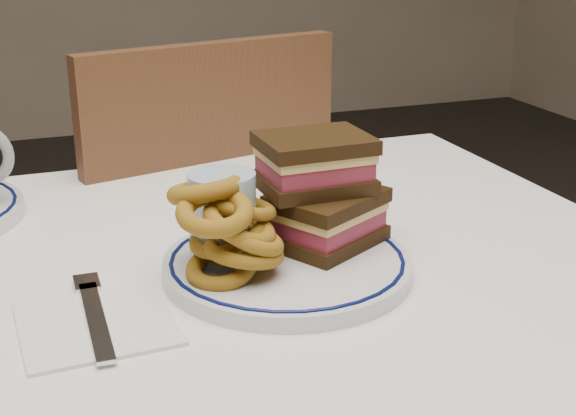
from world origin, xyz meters
name	(u,v)px	position (x,y,z in m)	size (l,w,h in m)	color
dining_table	(106,381)	(0.00, 0.00, 0.64)	(1.27, 0.87, 0.75)	white
chair_far	(186,273)	(0.21, 0.53, 0.51)	(0.52, 0.52, 0.93)	#402114
main_plate	(287,265)	(0.20, -0.02, 0.76)	(0.26, 0.26, 0.02)	silver
reuben_sandwich	(321,190)	(0.25, 0.01, 0.83)	(0.15, 0.14, 0.12)	black
onion_rings_main	(230,228)	(0.13, -0.03, 0.81)	(0.12, 0.12, 0.11)	brown
ketchup_ramekin	(241,223)	(0.17, 0.04, 0.79)	(0.06, 0.06, 0.04)	white
water_glass	(223,224)	(0.13, 0.00, 0.81)	(0.07, 0.07, 0.11)	#A4C4D4
napkin_fork	(96,322)	(-0.01, -0.07, 0.75)	(0.15, 0.18, 0.01)	white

